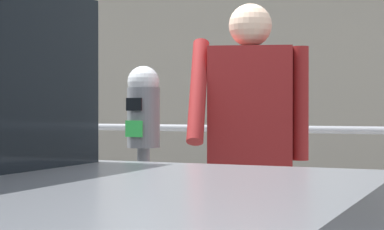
# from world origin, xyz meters

# --- Properties ---
(parking_meter) EXTENTS (0.18, 0.19, 1.45)m
(parking_meter) POSITION_xyz_m (0.04, 0.55, 1.19)
(parking_meter) COLOR slate
(parking_meter) RESTS_ON sidewalk_curb
(pedestrian_at_meter) EXTENTS (0.63, 0.59, 1.79)m
(pedestrian_at_meter) POSITION_xyz_m (0.58, 0.79, 1.16)
(pedestrian_at_meter) COLOR #1E233F
(pedestrian_at_meter) RESTS_ON sidewalk_curb
(background_railing) EXTENTS (24.06, 0.06, 1.07)m
(background_railing) POSITION_xyz_m (-0.00, 2.52, 0.90)
(background_railing) COLOR gray
(background_railing) RESTS_ON sidewalk_curb
(backdrop_wall) EXTENTS (32.00, 0.50, 3.27)m
(backdrop_wall) POSITION_xyz_m (0.00, 5.68, 1.63)
(backdrop_wall) COLOR #ADA38E
(backdrop_wall) RESTS_ON ground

